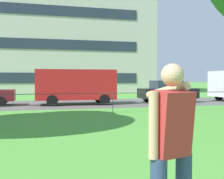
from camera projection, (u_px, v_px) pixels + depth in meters
name	position (u px, v px, depth m)	size (l,w,h in m)	color
street_strip	(93.00, 103.00, 18.79)	(80.00, 6.89, 0.01)	#565454
park_fence	(113.00, 99.00, 13.43)	(37.99, 0.04, 1.00)	#333833
person_thrower	(171.00, 148.00, 2.67)	(0.50, 0.84, 1.76)	navy
panel_van_far_right	(76.00, 85.00, 17.86)	(5.06, 2.22, 2.24)	red
car_black_left	(167.00, 91.00, 19.54)	(4.02, 1.85, 1.54)	black
apartment_building_background	(18.00, 18.00, 33.86)	(31.84, 12.01, 18.16)	beige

